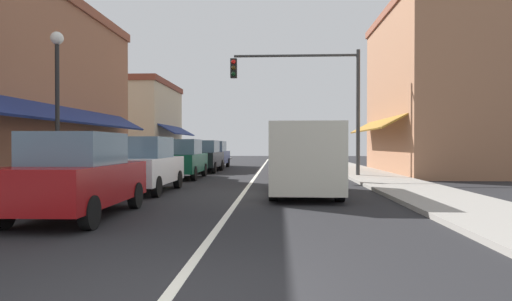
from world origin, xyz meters
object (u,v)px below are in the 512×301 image
Objects in this scene: street_lamp_left_near at (57,86)px; parked_car_third_left at (182,159)px; parked_car_distant_left at (213,155)px; parked_car_nearest_left at (78,175)px; parked_car_far_left at (204,156)px; traffic_signal_mast_arm at (313,89)px; van_in_lane at (304,157)px; parked_car_second_left at (143,165)px.

parked_car_third_left is at bearing 76.49° from street_lamp_left_near.
parked_car_distant_left is (0.07, 9.11, 0.00)m from parked_car_third_left.
street_lamp_left_near is (-2.04, 3.19, 2.29)m from parked_car_nearest_left.
parked_car_third_left is 1.00× the size of parked_car_far_left.
parked_car_far_left is 0.68× the size of traffic_signal_mast_arm.
parked_car_distant_left is 16.28m from van_in_lane.
parked_car_second_left is 0.87× the size of street_lamp_left_near.
traffic_signal_mast_arm reaches higher than van_in_lane.
parked_car_far_left and parked_car_distant_left have the same top height.
street_lamp_left_near is at bearing -103.86° from parked_car_third_left.
parked_car_nearest_left is 15.83m from parked_car_far_left.
parked_car_second_left is at bearing -89.86° from parked_car_third_left.
parked_car_second_left is (-0.14, 4.98, 0.00)m from parked_car_nearest_left.
parked_car_far_left is at bearing -87.82° from parked_car_distant_left.
van_in_lane is 0.86× the size of traffic_signal_mast_arm.
parked_car_nearest_left is at bearing -57.34° from street_lamp_left_near.
street_lamp_left_near is at bearing -168.28° from van_in_lane.
parked_car_third_left is 6.88m from traffic_signal_mast_arm.
parked_car_third_left is at bearing 89.81° from parked_car_nearest_left.
parked_car_third_left and parked_car_far_left have the same top height.
parked_car_nearest_left is 1.01× the size of parked_car_second_left.
traffic_signal_mast_arm is (0.85, 7.32, 2.97)m from van_in_lane.
traffic_signal_mast_arm is at bearing -53.00° from parked_car_distant_left.
parked_car_second_left and parked_car_far_left have the same top height.
parked_car_second_left is 9.64m from traffic_signal_mast_arm.
traffic_signal_mast_arm is (5.99, 0.96, 3.23)m from parked_car_third_left.
van_in_lane reaches higher than parked_car_far_left.
parked_car_far_left is 0.88× the size of street_lamp_left_near.
parked_car_nearest_left is 0.69× the size of traffic_signal_mast_arm.
parked_car_nearest_left is 6.71m from van_in_lane.
street_lamp_left_near reaches higher than parked_car_distant_left.
traffic_signal_mast_arm is at bearing -33.51° from parked_car_far_left.
street_lamp_left_near is (-6.99, -1.34, 2.03)m from van_in_lane.
traffic_signal_mast_arm reaches higher than parked_car_third_left.
parked_car_second_left is at bearing -89.73° from parked_car_far_left.
parked_car_nearest_left is 10.88m from parked_car_third_left.
parked_car_nearest_left is 19.99m from parked_car_distant_left.
traffic_signal_mast_arm reaches higher than street_lamp_left_near.
parked_car_second_left is at bearing 90.44° from parked_car_nearest_left.
parked_car_nearest_left and parked_car_distant_left have the same top height.
parked_car_distant_left is 10.58m from traffic_signal_mast_arm.
traffic_signal_mast_arm reaches higher than parked_car_second_left.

